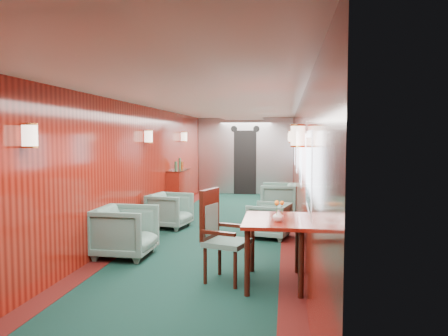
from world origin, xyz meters
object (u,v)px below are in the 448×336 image
Objects in this scene: side_chair at (219,231)px; armchair_left_far at (170,210)px; dining_table at (275,229)px; armchair_right_near at (269,220)px; credenza at (178,190)px; armchair_left_near at (125,232)px; armchair_right_far at (278,199)px.

side_chair is 3.35m from armchair_left_far.
dining_table is 3.73m from armchair_left_far.
credenza is at bearing -124.36° from armchair_right_near.
side_chair is 2.48m from armchair_right_near.
credenza is 2.09m from armchair_left_far.
armchair_left_far is at bearing -1.11° from armchair_left_near.
armchair_right_far is at bearing 99.80° from side_chair.
armchair_right_near is at bearing 95.16° from side_chair.
dining_table is 0.95× the size of side_chair.
armchair_left_near is at bearing -86.69° from credenza.
armchair_right_near is (2.08, 1.55, -0.07)m from armchair_left_near.
dining_table is at bearing -110.09° from armchair_left_near.
armchair_left_near is at bearing 168.49° from side_chair.
dining_table reaches higher than armchair_right_near.
armchair_right_near is at bearing -48.83° from credenza.
credenza reaches higher than armchair_right_near.
armchair_right_far is (0.12, 2.40, 0.05)m from armchair_right_near.
armchair_right_near is 2.40m from armchair_right_far.
side_chair is at bearing -5.64° from armchair_right_far.
side_chair reaches higher than armchair_right_near.
side_chair is 1.42× the size of armchair_right_far.
credenza reaches higher than dining_table.
armchair_left_far is at bearing -47.35° from armchair_right_far.
credenza reaches higher than armchair_left_far.
credenza reaches higher than side_chair.
side_chair reaches higher than dining_table.
side_chair is 0.89× the size of credenza.
armchair_right_near is at bearing -0.87° from armchair_right_far.
dining_table is 0.85× the size of credenza.
side_chair reaches higher than armchair_right_far.
armchair_right_far is (2.09, 1.79, 0.02)m from armchair_left_far.
armchair_left_far is 0.94× the size of armchair_right_far.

